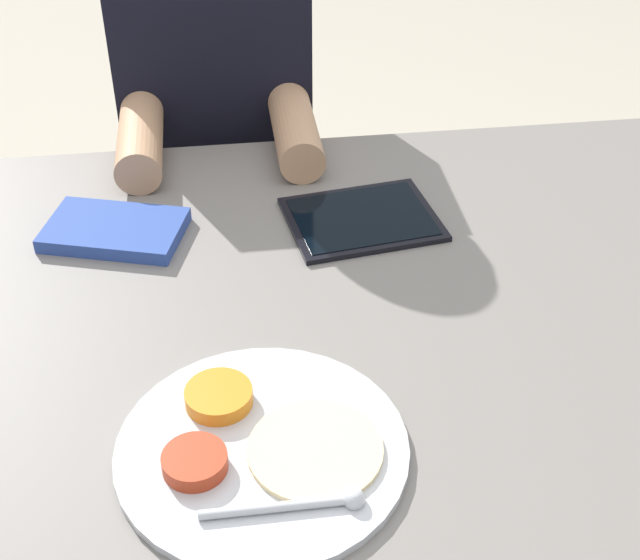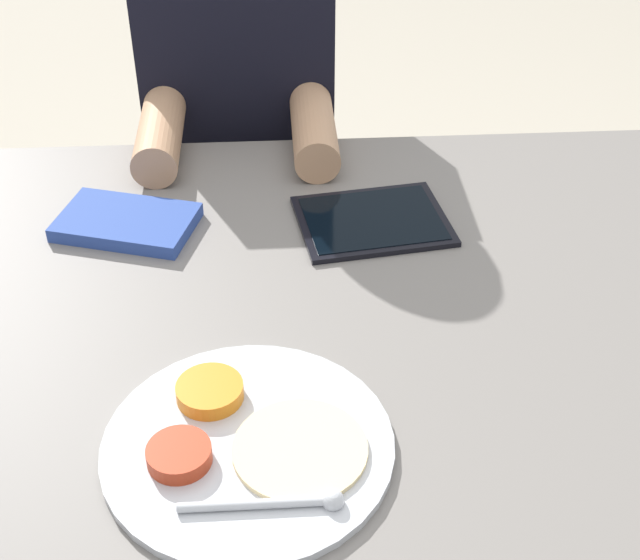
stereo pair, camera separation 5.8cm
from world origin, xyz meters
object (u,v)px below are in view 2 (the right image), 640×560
tablet_device (373,221)px  person_diner (244,169)px  red_notebook (127,223)px  thali_tray (246,443)px

tablet_device → person_diner: bearing=114.8°
person_diner → tablet_device: bearing=-65.2°
red_notebook → person_diner: (0.15, 0.41, -0.15)m
tablet_device → thali_tray: bearing=-113.1°
thali_tray → red_notebook: bearing=111.9°
red_notebook → tablet_device: bearing=-1.5°
red_notebook → tablet_device: (0.35, -0.01, -0.00)m
thali_tray → person_diner: 0.84m
thali_tray → tablet_device: bearing=66.9°
red_notebook → person_diner: bearing=69.4°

